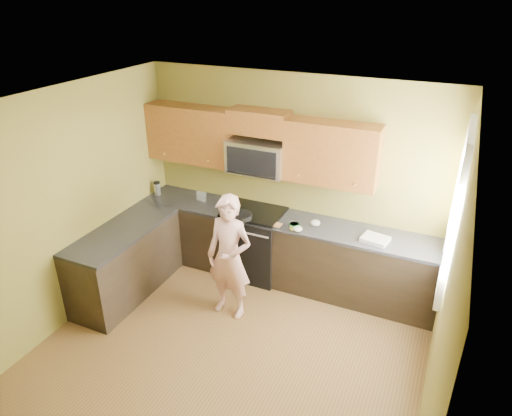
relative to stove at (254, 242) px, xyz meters
The scene contains 26 objects.
floor 1.79m from the stove, 76.57° to the right, with size 4.00×4.00×0.00m, color brown.
ceiling 2.81m from the stove, 76.57° to the right, with size 4.00×4.00×0.00m, color white.
wall_back 1.02m from the stove, 39.09° to the left, with size 4.00×4.00×0.00m, color olive.
wall_front 3.80m from the stove, 83.79° to the right, with size 4.00×4.00×0.00m, color olive.
wall_left 2.48m from the stove, 133.69° to the right, with size 4.00×4.00×0.00m, color olive.
wall_right 3.05m from the stove, 34.91° to the right, with size 4.00×4.00×0.00m, color olive.
cabinet_back_run 0.40m from the stove, ahead, with size 4.00×0.60×0.88m, color black.
cabinet_left_run 1.69m from the stove, 140.41° to the right, with size 0.60×1.60×0.88m, color black.
countertop_back 0.58m from the stove, ahead, with size 4.00×0.62×0.04m, color black.
countertop_left 1.73m from the stove, 140.19° to the right, with size 0.62×1.60×0.04m, color black.
stove is the anchor object (origin of this frame).
microwave 0.98m from the stove, 90.00° to the left, with size 0.76×0.40×0.42m, color silver, non-canonical shape.
upper_cab_left 1.40m from the stove, behind, with size 1.22×0.33×0.75m, color brown, non-canonical shape.
upper_cab_right 1.36m from the stove, ahead, with size 1.12×0.33×0.75m, color brown, non-canonical shape.
upper_cab_over_mw 1.63m from the stove, 90.00° to the left, with size 0.76×0.33×0.30m, color brown.
window 2.70m from the stove, 11.29° to the right, with size 0.06×1.06×1.66m, color white, non-canonical shape.
woman 0.95m from the stove, 83.95° to the right, with size 0.56×0.37×1.54m, color #DD706E.
frying_pan 0.54m from the stove, 104.98° to the right, with size 0.29×0.50×0.07m, color black, non-canonical shape.
butter_tub 0.79m from the stove, 16.35° to the right, with size 0.12×0.12×0.09m, color yellow, non-canonical shape.
toast_slice 0.64m from the stove, 25.77° to the right, with size 0.11×0.11×0.01m, color #B27F47.
napkin_a 0.87m from the stove, 18.05° to the right, with size 0.11×0.12×0.06m, color silver.
napkin_b 0.97m from the stove, ahead, with size 0.12×0.13×0.07m, color silver.
dish_towel 1.67m from the stove, ahead, with size 0.30×0.24×0.05m, color silver.
travel_mug 1.55m from the stove, behind, with size 0.09×0.09×0.20m, color silver, non-canonical shape.
glass_b 0.94m from the stove, behind, with size 0.07×0.07×0.12m, color silver.
glass_c 1.01m from the stove, behind, with size 0.07×0.07×0.12m, color silver.
Camera 1 is at (1.87, -3.28, 3.65)m, focal length 32.59 mm.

